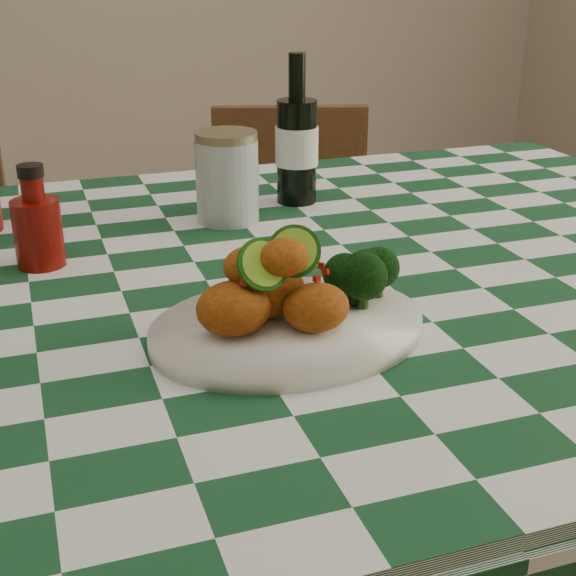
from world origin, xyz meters
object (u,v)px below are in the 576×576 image
object	(u,v)px
fried_chicken_pile	(280,281)
ketchup_bottle	(36,216)
plate	(288,329)
mason_jar	(227,177)
beer_bottle	(297,130)
dining_table	(217,537)
wooden_chair_right	(293,292)

from	to	relation	value
fried_chicken_pile	ketchup_bottle	bearing A→B (deg)	127.18
plate	mason_jar	world-z (taller)	mason_jar
fried_chicken_pile	mason_jar	world-z (taller)	mason_jar
fried_chicken_pile	mason_jar	distance (m)	0.40
fried_chicken_pile	ketchup_bottle	world-z (taller)	ketchup_bottle
beer_bottle	dining_table	bearing A→B (deg)	-127.89
wooden_chair_right	mason_jar	bearing A→B (deg)	-101.77
ketchup_bottle	fried_chicken_pile	bearing A→B (deg)	-52.82
ketchup_bottle	mason_jar	xyz separation A→B (m)	(0.27, 0.10, 0.00)
plate	wooden_chair_right	world-z (taller)	wooden_chair_right
plate	dining_table	bearing A→B (deg)	104.38
beer_bottle	wooden_chair_right	distance (m)	0.71
plate	ketchup_bottle	bearing A→B (deg)	128.17
beer_bottle	plate	bearing A→B (deg)	-110.46
mason_jar	wooden_chair_right	xyz separation A→B (m)	(0.29, 0.54, -0.45)
fried_chicken_pile	dining_table	bearing A→B (deg)	101.88
fried_chicken_pile	beer_bottle	distance (m)	0.49
dining_table	plate	size ratio (longest dim) A/B	5.66
plate	mason_jar	distance (m)	0.40
dining_table	mason_jar	world-z (taller)	mason_jar
plate	fried_chicken_pile	distance (m)	0.05
fried_chicken_pile	wooden_chair_right	world-z (taller)	fried_chicken_pile
mason_jar	beer_bottle	xyz separation A→B (m)	(0.13, 0.06, 0.05)
plate	fried_chicken_pile	world-z (taller)	fried_chicken_pile
plate	fried_chicken_pile	xyz separation A→B (m)	(-0.01, 0.00, 0.05)
wooden_chair_right	dining_table	bearing A→B (deg)	-99.97
ketchup_bottle	beer_bottle	distance (m)	0.43
plate	mason_jar	size ratio (longest dim) A/B	2.22
mason_jar	plate	bearing A→B (deg)	-95.94
dining_table	plate	xyz separation A→B (m)	(0.05, -0.18, 0.40)
dining_table	fried_chicken_pile	bearing A→B (deg)	-78.12
beer_bottle	wooden_chair_right	size ratio (longest dim) A/B	0.28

